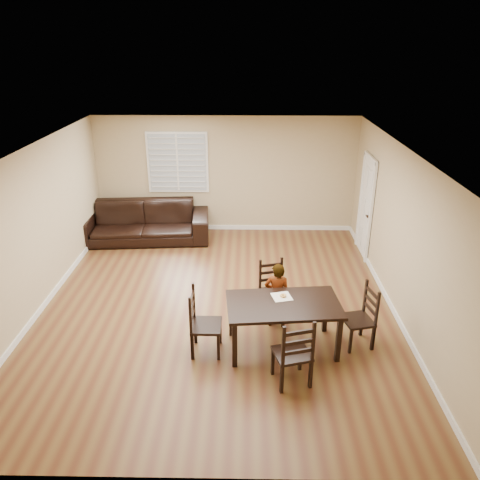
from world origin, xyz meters
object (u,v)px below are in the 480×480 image
object	(u,v)px
dining_table	(283,309)
chair_far	(295,358)
chair_left	(198,324)
child	(277,295)
sofa	(143,222)
chair_near	(272,288)
donut	(283,295)
chair_right	(365,318)

from	to	relation	value
dining_table	chair_far	bearing A→B (deg)	-88.56
chair_left	child	xyz separation A→B (m)	(1.19, 0.70, 0.09)
chair_left	sofa	size ratio (longest dim) A/B	0.35
dining_table	child	world-z (taller)	child
dining_table	chair_near	distance (m)	1.06
dining_table	donut	bearing A→B (deg)	83.66
chair_near	chair_left	bearing A→B (deg)	-150.57
chair_near	sofa	bearing A→B (deg)	116.91
dining_table	sofa	distance (m)	4.97
chair_right	sofa	size ratio (longest dim) A/B	0.33
chair_right	chair_near	bearing A→B (deg)	-136.64
dining_table	chair_near	bearing A→B (deg)	91.15
donut	sofa	xyz separation A→B (m)	(-2.90, 3.85, -0.36)
chair_right	dining_table	bearing A→B (deg)	-97.04
chair_right	child	size ratio (longest dim) A/B	0.89
chair_near	donut	size ratio (longest dim) A/B	9.73
chair_near	chair_left	world-z (taller)	chair_left
dining_table	child	bearing A→B (deg)	90.00
dining_table	chair_far	distance (m)	0.89
chair_left	chair_right	world-z (taller)	chair_left
dining_table	chair_far	xyz separation A→B (m)	(0.10, -0.86, -0.21)
child	sofa	xyz separation A→B (m)	(-2.84, 3.45, -0.12)
donut	chair_right	bearing A→B (deg)	-2.34
dining_table	chair_right	bearing A→B (deg)	0.74
chair_near	chair_right	distance (m)	1.62
child	chair_far	bearing A→B (deg)	102.41
sofa	chair_right	bearing A→B (deg)	-47.89
chair_right	sofa	xyz separation A→B (m)	(-4.13, 3.90, -0.02)
chair_right	donut	xyz separation A→B (m)	(-1.23, 0.05, 0.34)
chair_right	sofa	distance (m)	5.68
donut	sofa	bearing A→B (deg)	126.98
dining_table	child	distance (m)	0.60
chair_near	sofa	distance (m)	4.10
dining_table	donut	world-z (taller)	donut
chair_near	chair_right	bearing A→B (deg)	-49.15
dining_table	chair_right	xyz separation A→B (m)	(1.23, 0.13, -0.23)
chair_right	chair_left	bearing A→B (deg)	-97.71
chair_left	sofa	distance (m)	4.46
chair_right	child	world-z (taller)	child
chair_near	chair_far	world-z (taller)	chair_far
chair_left	chair_right	xyz separation A→B (m)	(2.47, 0.24, -0.02)
child	donut	bearing A→B (deg)	104.42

